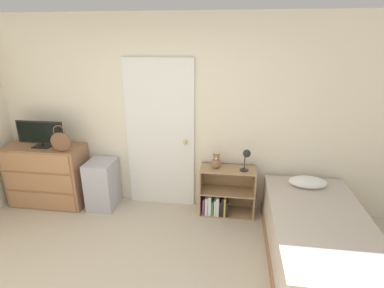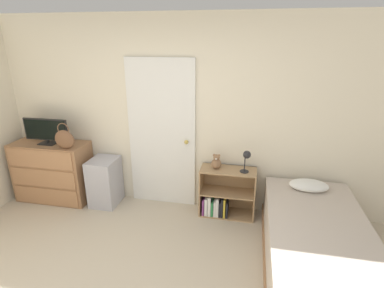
{
  "view_description": "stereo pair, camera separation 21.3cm",
  "coord_description": "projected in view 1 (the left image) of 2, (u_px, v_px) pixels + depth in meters",
  "views": [
    {
      "loc": [
        0.81,
        -1.58,
        2.26
      ],
      "look_at": [
        0.32,
        1.91,
        1.0
      ],
      "focal_mm": 28.0,
      "sensor_mm": 36.0,
      "label": 1
    },
    {
      "loc": [
        1.02,
        -1.54,
        2.26
      ],
      "look_at": [
        0.32,
        1.91,
        1.0
      ],
      "focal_mm": 28.0,
      "sensor_mm": 36.0,
      "label": 2
    }
  ],
  "objects": [
    {
      "name": "wall_back",
      "position": [
        171.0,
        116.0,
        3.95
      ],
      "size": [
        10.0,
        0.06,
        2.55
      ],
      "color": "beige",
      "rests_on": "ground_plane"
    },
    {
      "name": "desk_lamp",
      "position": [
        246.0,
        156.0,
        3.72
      ],
      "size": [
        0.12,
        0.12,
        0.29
      ],
      "color": "#262628",
      "rests_on": "bookshelf"
    },
    {
      "name": "bed",
      "position": [
        318.0,
        239.0,
        3.11
      ],
      "size": [
        1.01,
        1.95,
        0.65
      ],
      "color": "#996B47",
      "rests_on": "ground_plane"
    },
    {
      "name": "handbag",
      "position": [
        61.0,
        142.0,
        3.82
      ],
      "size": [
        0.28,
        0.09,
        0.35
      ],
      "color": "brown",
      "rests_on": "dresser"
    },
    {
      "name": "tv",
      "position": [
        40.0,
        134.0,
        3.97
      ],
      "size": [
        0.65,
        0.16,
        0.36
      ],
      "color": "black",
      "rests_on": "dresser"
    },
    {
      "name": "bookshelf",
      "position": [
        223.0,
        196.0,
        4.0
      ],
      "size": [
        0.72,
        0.32,
        0.66
      ],
      "color": "tan",
      "rests_on": "ground_plane"
    },
    {
      "name": "dresser",
      "position": [
        48.0,
        175.0,
        4.2
      ],
      "size": [
        1.05,
        0.47,
        0.86
      ],
      "color": "#996B47",
      "rests_on": "ground_plane"
    },
    {
      "name": "teddy_bear",
      "position": [
        216.0,
        162.0,
        3.85
      ],
      "size": [
        0.13,
        0.13,
        0.2
      ],
      "color": "#8C6647",
      "rests_on": "bookshelf"
    },
    {
      "name": "storage_bin",
      "position": [
        102.0,
        184.0,
        4.14
      ],
      "size": [
        0.36,
        0.43,
        0.67
      ],
      "color": "#ADADB7",
      "rests_on": "ground_plane"
    },
    {
      "name": "door_closed",
      "position": [
        160.0,
        136.0,
        4.01
      ],
      "size": [
        0.92,
        0.09,
        2.02
      ],
      "color": "white",
      "rests_on": "ground_plane"
    }
  ]
}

